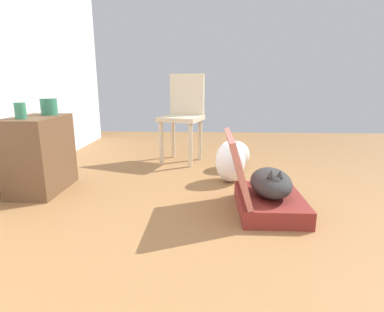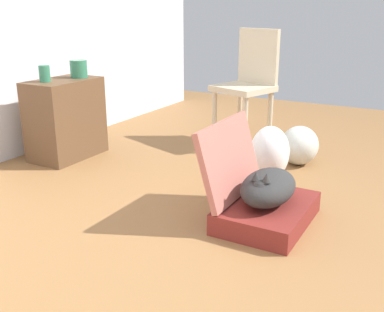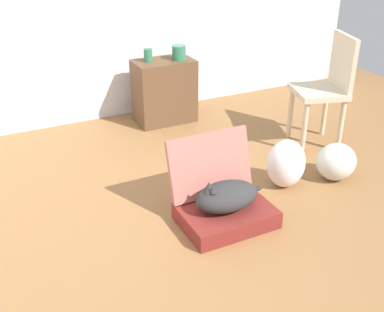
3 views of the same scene
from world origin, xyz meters
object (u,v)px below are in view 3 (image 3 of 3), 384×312
at_px(plastic_bag_white, 286,164).
at_px(side_table, 164,91).
at_px(cat, 226,196).
at_px(vase_short, 179,53).
at_px(plastic_bag_clear, 336,162).
at_px(chair, 327,86).
at_px(suitcase_base, 226,216).
at_px(vase_tall, 148,55).

distance_m(plastic_bag_white, side_table, 1.64).
relative_size(cat, vase_short, 3.76).
relative_size(cat, side_table, 0.83).
xyz_separation_m(cat, side_table, (0.35, 1.84, 0.10)).
xyz_separation_m(plastic_bag_clear, side_table, (-0.73, 1.69, 0.16)).
relative_size(plastic_bag_white, side_table, 0.61).
height_order(cat, plastic_bag_clear, cat).
distance_m(side_table, vase_short, 0.41).
bearing_deg(chair, side_table, -119.15).
bearing_deg(suitcase_base, cat, 176.20).
xyz_separation_m(suitcase_base, plastic_bag_clear, (1.08, 0.15, 0.09)).
xyz_separation_m(vase_tall, vase_short, (0.29, -0.07, 0.01)).
bearing_deg(side_table, plastic_bag_white, -79.05).
distance_m(side_table, chair, 1.56).
distance_m(cat, chair, 1.62).
relative_size(suitcase_base, side_table, 0.98).
height_order(side_table, vase_short, vase_short).
height_order(side_table, chair, chair).
xyz_separation_m(plastic_bag_clear, vase_tall, (-0.88, 1.72, 0.54)).
xyz_separation_m(side_table, chair, (1.07, -1.12, 0.24)).
relative_size(side_table, chair, 0.63).
distance_m(vase_short, chair, 1.42).
relative_size(cat, plastic_bag_white, 1.35).
relative_size(suitcase_base, plastic_bag_white, 1.60).
bearing_deg(chair, vase_short, -122.15).
xyz_separation_m(suitcase_base, side_table, (0.35, 1.84, 0.25)).
bearing_deg(vase_tall, suitcase_base, -96.19).
bearing_deg(chair, plastic_bag_white, -40.03).
relative_size(suitcase_base, cat, 1.18).
bearing_deg(chair, suitcase_base, -45.82).
bearing_deg(vase_short, plastic_bag_clear, -70.34).
distance_m(suitcase_base, vase_short, 1.96).
bearing_deg(suitcase_base, vase_tall, 83.81).
bearing_deg(suitcase_base, side_table, 79.30).
relative_size(suitcase_base, vase_tall, 5.00).
xyz_separation_m(plastic_bag_clear, vase_short, (-0.59, 1.65, 0.54)).
distance_m(plastic_bag_clear, vase_short, 1.83).
bearing_deg(plastic_bag_white, chair, 32.79).
bearing_deg(vase_tall, plastic_bag_clear, -62.97).
height_order(plastic_bag_white, chair, chair).
height_order(side_table, vase_tall, vase_tall).
height_order(plastic_bag_white, plastic_bag_clear, plastic_bag_white).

